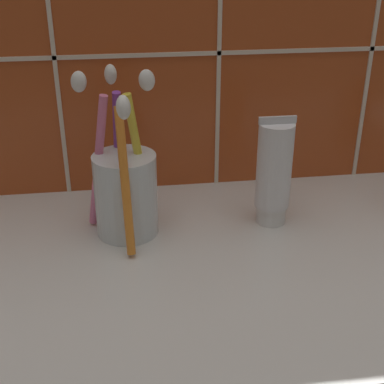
% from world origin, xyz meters
% --- Properties ---
extents(sink_counter, '(0.76, 0.37, 0.02)m').
position_xyz_m(sink_counter, '(0.00, 0.00, 0.01)').
color(sink_counter, silver).
rests_on(sink_counter, ground).
extents(toothbrush_cup, '(0.09, 0.13, 0.18)m').
position_xyz_m(toothbrush_cup, '(-0.10, 0.07, 0.07)').
color(toothbrush_cup, silver).
rests_on(toothbrush_cup, sink_counter).
extents(toothpaste_tube, '(0.04, 0.04, 0.13)m').
position_xyz_m(toothpaste_tube, '(0.06, 0.07, 0.08)').
color(toothpaste_tube, white).
rests_on(toothpaste_tube, sink_counter).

